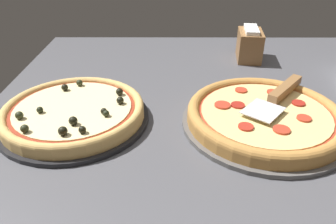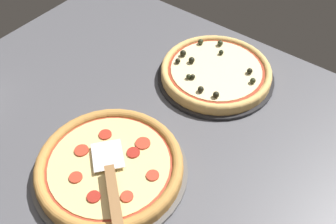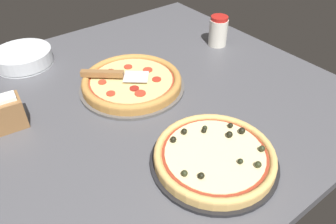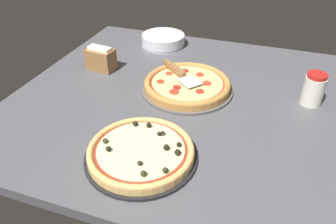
% 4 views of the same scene
% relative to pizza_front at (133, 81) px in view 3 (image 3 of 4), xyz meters
% --- Properties ---
extents(ground_plane, '(1.28, 1.20, 0.04)m').
position_rel_pizza_front_xyz_m(ground_plane, '(0.00, 0.06, -0.05)').
color(ground_plane, '#4C4C51').
extents(pizza_pan_front, '(0.36, 0.36, 0.01)m').
position_rel_pizza_front_xyz_m(pizza_pan_front, '(-0.00, -0.00, -0.02)').
color(pizza_pan_front, '#565451').
rests_on(pizza_pan_front, ground_plane).
extents(pizza_front, '(0.34, 0.34, 0.03)m').
position_rel_pizza_front_xyz_m(pizza_front, '(0.00, 0.00, 0.00)').
color(pizza_front, '#B77F3D').
rests_on(pizza_front, pizza_pan_front).
extents(pizza_pan_back, '(0.34, 0.34, 0.01)m').
position_rel_pizza_front_xyz_m(pizza_pan_back, '(0.02, 0.42, -0.02)').
color(pizza_pan_back, black).
rests_on(pizza_pan_back, ground_plane).
extents(pizza_back, '(0.32, 0.32, 0.04)m').
position_rel_pizza_front_xyz_m(pizza_back, '(0.02, 0.42, -0.00)').
color(pizza_back, '#DBAD60').
rests_on(pizza_back, pizza_pan_back).
extents(serving_spatula, '(0.20, 0.18, 0.02)m').
position_rel_pizza_front_xyz_m(serving_spatula, '(0.06, -0.05, 0.03)').
color(serving_spatula, silver).
rests_on(serving_spatula, pizza_front).
extents(plate_stack, '(0.21, 0.21, 0.06)m').
position_rel_pizza_front_xyz_m(plate_stack, '(0.24, -0.39, 0.00)').
color(plate_stack, silver).
rests_on(plate_stack, ground_plane).
extents(parmesan_shaker, '(0.08, 0.08, 0.12)m').
position_rel_pizza_front_xyz_m(parmesan_shaker, '(-0.46, -0.06, 0.03)').
color(parmesan_shaker, silver).
rests_on(parmesan_shaker, ground_plane).
extents(napkin_holder, '(0.13, 0.09, 0.10)m').
position_rel_pizza_front_xyz_m(napkin_holder, '(0.41, -0.05, 0.02)').
color(napkin_holder, olive).
rests_on(napkin_holder, ground_plane).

